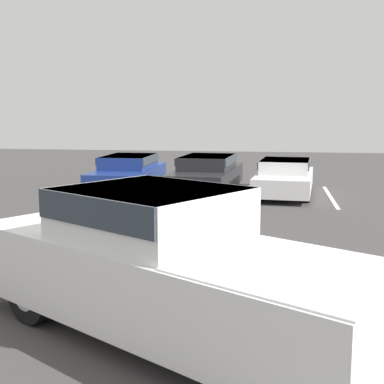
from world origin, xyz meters
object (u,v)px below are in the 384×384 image
Objects in this scene: parked_sedan_c at (285,176)px; parked_sedan_b at (207,173)px; wheel_stop_curb at (283,182)px; parked_sedan_a at (128,172)px; pickup_truck at (169,266)px.

parked_sedan_b is at bearing -87.03° from parked_sedan_c.
parked_sedan_c is at bearing -89.71° from wheel_stop_curb.
parked_sedan_a is 2.70m from parked_sedan_b.
pickup_truck is 1.30× the size of parked_sedan_c.
parked_sedan_a reaches higher than parked_sedan_c.
pickup_truck is 12.16m from parked_sedan_a.
parked_sedan_a is 0.94× the size of parked_sedan_b.
parked_sedan_b is 1.10× the size of parked_sedan_c.
parked_sedan_c is 2.34× the size of wheel_stop_curb.
pickup_truck is 1.26× the size of parked_sedan_a.
pickup_truck reaches higher than wheel_stop_curb.
parked_sedan_a is at bearing -153.50° from wheel_stop_curb.
pickup_truck reaches higher than parked_sedan_c.
parked_sedan_a is 2.42× the size of wheel_stop_curb.
pickup_truck is at bearing -2.86° from parked_sedan_c.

